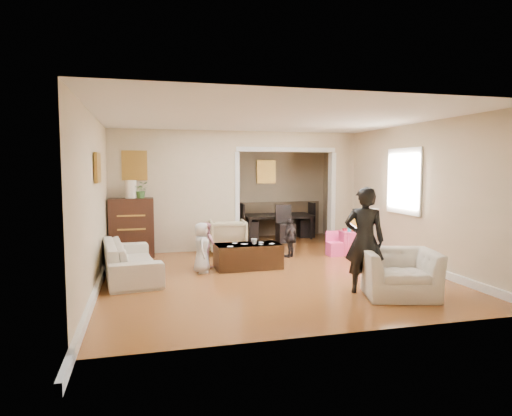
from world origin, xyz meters
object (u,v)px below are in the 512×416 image
object	(u,v)px
adult_person	(364,240)
armchair_back	(228,236)
armchair_front	(399,273)
dining_table	(278,226)
child_kneel_b	(207,244)
cyan_cup	(349,230)
child_kneel_a	(202,248)
coffee_cup	(254,241)
coffee_table	(248,256)
sofa	(131,259)
play_table	(352,242)
dresser	(132,228)
table_lamp	(131,189)
child_toddler	(290,238)

from	to	relation	value
adult_person	armchair_back	bearing A→B (deg)	-43.86
armchair_front	dining_table	distance (m)	5.39
adult_person	child_kneel_b	world-z (taller)	adult_person
cyan_cup	child_kneel_b	distance (m)	3.06
armchair_front	child_kneel_a	size ratio (longest dim) A/B	1.15
cyan_cup	coffee_cup	bearing A→B (deg)	-161.13
coffee_table	child_kneel_a	world-z (taller)	child_kneel_a
sofa	play_table	bearing A→B (deg)	-85.14
dresser	cyan_cup	xyz separation A→B (m)	(4.37, -0.85, -0.08)
coffee_table	dining_table	bearing A→B (deg)	64.15
table_lamp	child_kneel_b	size ratio (longest dim) A/B	0.44
sofa	armchair_front	xyz separation A→B (m)	(3.68, -2.06, 0.03)
dresser	table_lamp	xyz separation A→B (m)	(0.00, 0.00, 0.78)
sofa	child_toddler	bearing A→B (deg)	-80.37
coffee_cup	child_toddler	distance (m)	1.25
dresser	dining_table	world-z (taller)	dresser
table_lamp	play_table	distance (m)	4.68
cyan_cup	child_kneel_a	world-z (taller)	child_kneel_a
child_kneel_a	child_toddler	distance (m)	2.10
sofa	coffee_cup	world-z (taller)	sofa
armchair_back	child_kneel_a	xyz separation A→B (m)	(-0.77, -1.67, 0.08)
sofa	child_kneel_a	distance (m)	1.19
coffee_table	coffee_cup	size ratio (longest dim) A/B	10.76
sofa	table_lamp	distance (m)	2.02
cyan_cup	child_toddler	bearing A→B (deg)	178.36
coffee_table	adult_person	xyz separation A→B (m)	(1.25, -1.95, 0.55)
play_table	child_kneel_b	distance (m)	3.17
coffee_cup	child_kneel_b	size ratio (longest dim) A/B	0.13
child_kneel_a	child_kneel_b	world-z (taller)	child_kneel_a
cyan_cup	adult_person	distance (m)	2.89
armchair_back	table_lamp	world-z (taller)	table_lamp
coffee_table	child_kneel_a	distance (m)	0.89
sofa	adult_person	distance (m)	3.77
play_table	child_toddler	bearing A→B (deg)	-179.45
sofa	child_toddler	size ratio (longest dim) A/B	2.56
armchair_back	coffee_cup	distance (m)	1.59
coffee_table	coffee_cup	xyz separation A→B (m)	(0.10, -0.05, 0.27)
dresser	child_kneel_b	distance (m)	1.85
child_kneel_b	armchair_front	bearing A→B (deg)	-158.54
play_table	adult_person	world-z (taller)	adult_person
play_table	coffee_cup	bearing A→B (deg)	-160.78
armchair_back	child_toddler	size ratio (longest dim) A/B	0.98
dining_table	child_kneel_b	size ratio (longest dim) A/B	2.12
cyan_cup	child_kneel_b	xyz separation A→B (m)	(-3.03, -0.41, -0.11)
adult_person	child_kneel_a	size ratio (longest dim) A/B	1.76
play_table	adult_person	xyz separation A→B (m)	(-1.18, -2.72, 0.53)
armchair_back	coffee_cup	xyz separation A→B (m)	(0.18, -1.57, 0.14)
table_lamp	coffee_table	world-z (taller)	table_lamp
child_kneel_b	play_table	bearing A→B (deg)	-103.17
sofa	cyan_cup	bearing A→B (deg)	-85.51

